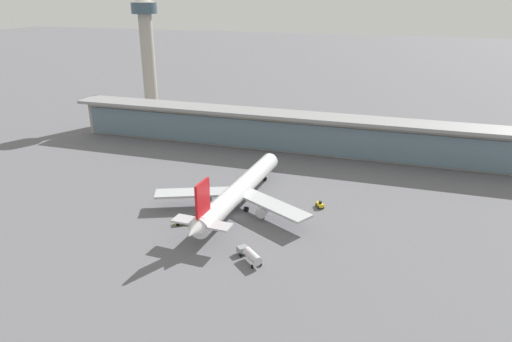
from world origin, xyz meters
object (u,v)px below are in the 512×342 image
service_truck_mid_apron_yellow (184,221)px  control_tower (147,47)px  service_truck_near_nose_grey (250,255)px  service_truck_under_wing_yellow (320,205)px  airliner_on_stand (238,191)px

service_truck_mid_apron_yellow → control_tower: bearing=123.4°
service_truck_near_nose_grey → service_truck_under_wing_yellow: (10.13, 33.66, -0.83)m
service_truck_near_nose_grey → service_truck_under_wing_yellow: bearing=73.3°
airliner_on_stand → service_truck_mid_apron_yellow: 18.21m
airliner_on_stand → control_tower: control_tower is taller
service_truck_near_nose_grey → control_tower: (-90.57, 114.89, 31.85)m
airliner_on_stand → service_truck_near_nose_grey: 29.40m
service_truck_near_nose_grey → service_truck_under_wing_yellow: 35.16m
service_truck_mid_apron_yellow → control_tower: (-67.77, 102.70, 32.75)m
service_truck_mid_apron_yellow → control_tower: 127.33m
service_truck_mid_apron_yellow → airliner_on_stand: bearing=53.8°
service_truck_near_nose_grey → service_truck_mid_apron_yellow: size_ratio=1.22×
service_truck_near_nose_grey → control_tower: control_tower is taller
airliner_on_stand → control_tower: 121.42m
service_truck_under_wing_yellow → service_truck_mid_apron_yellow: (-32.93, -21.47, -0.07)m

